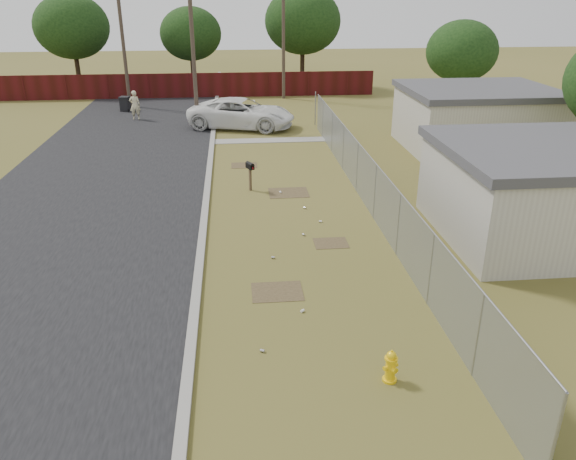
{
  "coord_description": "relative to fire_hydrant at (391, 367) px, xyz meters",
  "views": [
    {
      "loc": [
        -1.81,
        -18.42,
        7.69
      ],
      "look_at": [
        -0.34,
        -3.3,
        1.1
      ],
      "focal_mm": 35.0,
      "sensor_mm": 36.0,
      "label": 1
    }
  ],
  "objects": [
    {
      "name": "ground",
      "position": [
        -1.28,
        9.01,
        -0.36
      ],
      "size": [
        120.0,
        120.0,
        0.0
      ],
      "primitive_type": "plane",
      "color": "brown",
      "rests_on": "ground"
    },
    {
      "name": "street",
      "position": [
        -8.03,
        17.06,
        -0.34
      ],
      "size": [
        15.1,
        60.0,
        0.12
      ],
      "color": "black",
      "rests_on": "ground"
    },
    {
      "name": "chainlink_fence",
      "position": [
        1.84,
        10.03,
        0.44
      ],
      "size": [
        0.1,
        27.06,
        2.02
      ],
      "color": "gray",
      "rests_on": "ground"
    },
    {
      "name": "privacy_fence",
      "position": [
        -7.28,
        34.01,
        0.54
      ],
      "size": [
        30.0,
        0.12,
        1.8
      ],
      "primitive_type": "cube",
      "color": "#430E0F",
      "rests_on": "ground"
    },
    {
      "name": "utility_poles",
      "position": [
        -4.94,
        29.67,
        4.33
      ],
      "size": [
        12.6,
        8.24,
        9.0
      ],
      "color": "brown",
      "rests_on": "ground"
    },
    {
      "name": "houses",
      "position": [
        8.42,
        12.14,
        1.2
      ],
      "size": [
        9.3,
        17.24,
        3.1
      ],
      "color": "beige",
      "rests_on": "ground"
    },
    {
      "name": "horizon_trees",
      "position": [
        -0.44,
        32.56,
        4.27
      ],
      "size": [
        33.32,
        31.94,
        7.78
      ],
      "color": "#2E2315",
      "rests_on": "ground"
    },
    {
      "name": "fire_hydrant",
      "position": [
        0.0,
        0.0,
        0.0
      ],
      "size": [
        0.4,
        0.4,
        0.77
      ],
      "color": "yellow",
      "rests_on": "ground"
    },
    {
      "name": "mailbox",
      "position": [
        -2.5,
        12.46,
        0.59
      ],
      "size": [
        0.36,
        0.51,
        1.2
      ],
      "color": "brown",
      "rests_on": "ground"
    },
    {
      "name": "pickup_truck",
      "position": [
        -2.6,
        23.7,
        0.5
      ],
      "size": [
        6.75,
        4.52,
        1.72
      ],
      "primitive_type": "imported",
      "rotation": [
        0.0,
        0.0,
        1.28
      ],
      "color": "white",
      "rests_on": "ground"
    },
    {
      "name": "pedestrian",
      "position": [
        -9.2,
        26.62,
        0.54
      ],
      "size": [
        0.68,
        0.47,
        1.81
      ],
      "primitive_type": "imported",
      "rotation": [
        0.0,
        0.0,
        3.2
      ],
      "color": "beige",
      "rests_on": "ground"
    },
    {
      "name": "trash_bin",
      "position": [
        -10.29,
        29.33,
        0.14
      ],
      "size": [
        0.75,
        0.82,
        0.97
      ],
      "color": "black",
      "rests_on": "ground"
    },
    {
      "name": "scattered_litter",
      "position": [
        -1.3,
        6.99,
        -0.32
      ],
      "size": [
        2.6,
        10.86,
        0.07
      ],
      "color": "silver",
      "rests_on": "ground"
    }
  ]
}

